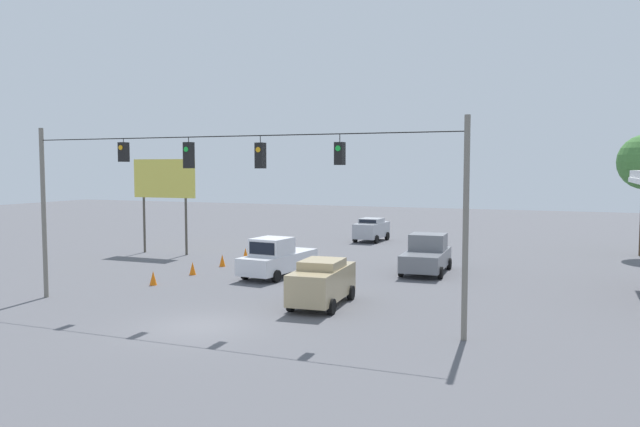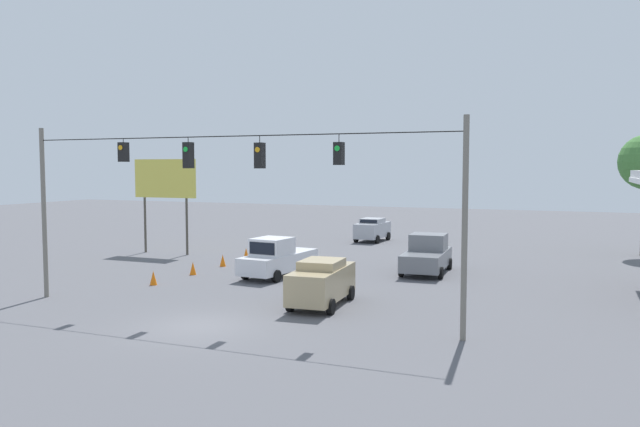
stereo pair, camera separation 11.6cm
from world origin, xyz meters
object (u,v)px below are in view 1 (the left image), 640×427
Objects in this scene: overhead_signal_span at (224,192)px; traffic_cone_third at (222,260)px; pickup_truck_white_withflow_mid at (277,258)px; roadside_billboard at (164,184)px; traffic_cone_nearest at (153,278)px; sedan_silver_withflow_deep at (371,229)px; traffic_cone_second at (193,268)px; sedan_tan_crossing_near at (322,282)px; traffic_cone_fourth at (246,253)px; pickup_truck_grey_oncoming_far at (427,255)px.

overhead_signal_span is 26.28× the size of traffic_cone_third.
overhead_signal_span reaches higher than pickup_truck_white_withflow_mid.
overhead_signal_span reaches higher than roadside_billboard.
traffic_cone_third is at bearing -91.20° from traffic_cone_nearest.
traffic_cone_second is at bearing 76.74° from sedan_silver_withflow_deep.
traffic_cone_nearest is at bearing 87.59° from traffic_cone_second.
overhead_signal_span is 26.28× the size of traffic_cone_second.
sedan_tan_crossing_near is 23.43m from sedan_silver_withflow_deep.
sedan_silver_withflow_deep is 17.18m from pickup_truck_white_withflow_mid.
traffic_cone_nearest and traffic_cone_third have the same top height.
sedan_tan_crossing_near is at bearing 131.95° from traffic_cone_fourth.
traffic_cone_third is (4.44, -1.74, -0.62)m from pickup_truck_white_withflow_mid.
traffic_cone_third is (6.48, -10.57, -4.55)m from overhead_signal_span.
traffic_cone_second is at bearing 17.19° from pickup_truck_white_withflow_mid.
pickup_truck_grey_oncoming_far reaches higher than traffic_cone_third.
sedan_tan_crossing_near is at bearing 145.72° from roadside_billboard.
traffic_cone_fourth is at bearing -88.28° from traffic_cone_second.
pickup_truck_grey_oncoming_far is 12.92m from traffic_cone_second.
pickup_truck_white_withflow_mid is at bearing -76.94° from overhead_signal_span.
traffic_cone_third and traffic_cone_fourth have the same top height.
traffic_cone_nearest is at bearing 88.80° from traffic_cone_third.
sedan_tan_crossing_near is 7.54m from pickup_truck_white_withflow_mid.
traffic_cone_second is (9.35, -4.34, -0.66)m from sedan_tan_crossing_near.
traffic_cone_second is (4.43, 1.37, -0.62)m from pickup_truck_white_withflow_mid.
traffic_cone_fourth is 0.11× the size of roadside_billboard.
sedan_silver_withflow_deep reaches higher than traffic_cone_third.
roadside_billboard is at bearing -24.95° from pickup_truck_white_withflow_mid.
pickup_truck_white_withflow_mid is (-0.06, 17.18, 0.02)m from sedan_silver_withflow_deep.
overhead_signal_span is at bearing 131.00° from traffic_cone_second.
pickup_truck_white_withflow_mid reaches higher than traffic_cone_nearest.
sedan_silver_withflow_deep is at bearing -110.38° from traffic_cone_fourth.
roadside_billboard is at bearing -47.03° from overhead_signal_span.
overhead_signal_span is at bearing 94.64° from sedan_silver_withflow_deep.
traffic_cone_fourth is 7.65m from roadside_billboard.
overhead_signal_span reaches higher than traffic_cone_nearest.
sedan_silver_withflow_deep reaches higher than traffic_cone_second.
traffic_cone_third is (4.37, 15.44, -0.60)m from sedan_silver_withflow_deep.
pickup_truck_grey_oncoming_far is at bearing -168.01° from traffic_cone_third.
traffic_cone_fourth is at bearing -64.09° from overhead_signal_span.
sedan_silver_withflow_deep is 19.07m from traffic_cone_second.
sedan_tan_crossing_near is 0.71× the size of roadside_billboard.
roadside_billboard is (15.82, -10.78, 3.72)m from sedan_tan_crossing_near.
pickup_truck_grey_oncoming_far is 0.93× the size of pickup_truck_white_withflow_mid.
pickup_truck_grey_oncoming_far reaches higher than sedan_tan_crossing_near.
overhead_signal_span is at bearing 47.36° from sedan_tan_crossing_near.
traffic_cone_third is 8.49m from roadside_billboard.
sedan_tan_crossing_near is at bearing 173.53° from traffic_cone_nearest.
traffic_cone_second is at bearing 91.72° from traffic_cone_fourth.
overhead_signal_span is 26.28× the size of traffic_cone_nearest.
pickup_truck_white_withflow_mid is (4.92, -5.71, -0.04)m from sedan_tan_crossing_near.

